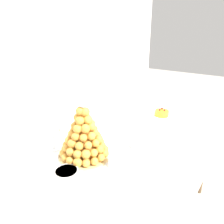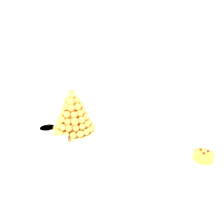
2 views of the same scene
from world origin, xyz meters
The scene contains 11 objects.
backdrop_wall centered at (0.00, 1.07, 1.25)m, with size 4.80×0.10×2.50m, color silver.
buffet_table centered at (0.00, 0.00, 0.68)m, with size 1.70×0.83×0.77m.
serving_tray centered at (-0.27, -0.03, 0.77)m, with size 0.55×0.35×0.02m.
croquembouche centered at (-0.28, 0.04, 0.89)m, with size 0.24×0.24×0.29m.
dessert_cup_left centered at (-0.47, -0.11, 0.80)m, with size 0.06×0.06×0.05m.
dessert_cup_mid_left centered at (-0.27, -0.12, 0.80)m, with size 0.05×0.05×0.05m.
dessert_cup_centre centered at (-0.06, -0.11, 0.80)m, with size 0.06×0.06×0.06m.
creme_brulee_ramekin centered at (-0.44, 0.01, 0.79)m, with size 0.10×0.10×0.02m.
macaron_goblet centered at (0.19, 0.09, 0.93)m, with size 0.12×0.12×0.25m.
fruit_tart_plate centered at (0.42, -0.05, 0.78)m, with size 0.17×0.17×0.06m.
wine_glass centered at (-0.31, 0.23, 0.88)m, with size 0.08×0.08×0.15m.
Camera 1 is at (-0.97, -0.59, 1.37)m, focal length 35.65 mm.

